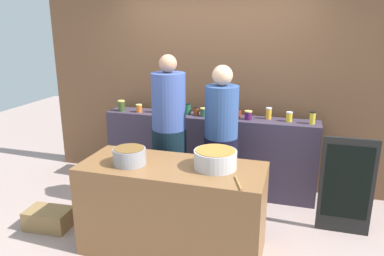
% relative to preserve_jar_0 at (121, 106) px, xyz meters
% --- Properties ---
extents(ground, '(12.00, 12.00, 0.00)m').
position_rel_preserve_jar_0_xyz_m(ground, '(1.18, -1.04, -1.07)').
color(ground, '#A89089').
extents(storefront_wall, '(4.80, 0.12, 3.00)m').
position_rel_preserve_jar_0_xyz_m(storefront_wall, '(1.18, 0.41, 0.43)').
color(storefront_wall, brown).
rests_on(storefront_wall, ground).
extents(display_shelf, '(2.70, 0.36, 1.00)m').
position_rel_preserve_jar_0_xyz_m(display_shelf, '(1.18, 0.06, -0.57)').
color(display_shelf, '#3A3043').
rests_on(display_shelf, ground).
extents(prep_table, '(1.70, 0.70, 0.87)m').
position_rel_preserve_jar_0_xyz_m(prep_table, '(1.18, -1.34, -0.63)').
color(prep_table, brown).
rests_on(prep_table, ground).
extents(preserve_jar_0, '(0.09, 0.09, 0.14)m').
position_rel_preserve_jar_0_xyz_m(preserve_jar_0, '(0.00, 0.00, 0.00)').
color(preserve_jar_0, '#364A1E').
rests_on(preserve_jar_0, display_shelf).
extents(preserve_jar_1, '(0.08, 0.08, 0.11)m').
position_rel_preserve_jar_0_xyz_m(preserve_jar_1, '(0.25, 0.00, -0.02)').
color(preserve_jar_1, '#CE6422').
rests_on(preserve_jar_1, display_shelf).
extents(preserve_jar_2, '(0.09, 0.09, 0.12)m').
position_rel_preserve_jar_0_xyz_m(preserve_jar_2, '(0.46, 0.05, -0.01)').
color(preserve_jar_2, orange).
rests_on(preserve_jar_2, display_shelf).
extents(preserve_jar_3, '(0.09, 0.09, 0.12)m').
position_rel_preserve_jar_0_xyz_m(preserve_jar_3, '(0.74, 0.05, -0.01)').
color(preserve_jar_3, olive).
rests_on(preserve_jar_3, display_shelf).
extents(preserve_jar_4, '(0.09, 0.09, 0.15)m').
position_rel_preserve_jar_0_xyz_m(preserve_jar_4, '(0.89, 0.07, 0.00)').
color(preserve_jar_4, '#20603C').
rests_on(preserve_jar_4, display_shelf).
extents(preserve_jar_5, '(0.07, 0.07, 0.11)m').
position_rel_preserve_jar_0_xyz_m(preserve_jar_5, '(1.01, 0.06, -0.02)').
color(preserve_jar_5, brown).
rests_on(preserve_jar_5, display_shelf).
extents(preserve_jar_6, '(0.09, 0.09, 0.11)m').
position_rel_preserve_jar_0_xyz_m(preserve_jar_6, '(1.12, 0.03, -0.02)').
color(preserve_jar_6, '#2D5938').
rests_on(preserve_jar_6, display_shelf).
extents(preserve_jar_7, '(0.08, 0.08, 0.12)m').
position_rel_preserve_jar_0_xyz_m(preserve_jar_7, '(1.23, 0.12, -0.01)').
color(preserve_jar_7, '#3C5530').
rests_on(preserve_jar_7, display_shelf).
extents(preserve_jar_8, '(0.08, 0.08, 0.11)m').
position_rel_preserve_jar_0_xyz_m(preserve_jar_8, '(1.37, 0.11, -0.02)').
color(preserve_jar_8, red).
rests_on(preserve_jar_8, display_shelf).
extents(preserve_jar_9, '(0.07, 0.07, 0.11)m').
position_rel_preserve_jar_0_xyz_m(preserve_jar_9, '(1.54, 0.10, -0.02)').
color(preserve_jar_9, maroon).
rests_on(preserve_jar_9, display_shelf).
extents(preserve_jar_10, '(0.09, 0.09, 0.11)m').
position_rel_preserve_jar_0_xyz_m(preserve_jar_10, '(1.68, 0.03, -0.02)').
color(preserve_jar_10, '#4F1752').
rests_on(preserve_jar_10, display_shelf).
extents(preserve_jar_11, '(0.07, 0.07, 0.14)m').
position_rel_preserve_jar_0_xyz_m(preserve_jar_11, '(1.91, 0.13, -0.00)').
color(preserve_jar_11, gold).
rests_on(preserve_jar_11, display_shelf).
extents(preserve_jar_12, '(0.07, 0.07, 0.12)m').
position_rel_preserve_jar_0_xyz_m(preserve_jar_12, '(2.15, 0.08, -0.01)').
color(preserve_jar_12, yellow).
rests_on(preserve_jar_12, display_shelf).
extents(preserve_jar_13, '(0.07, 0.07, 0.15)m').
position_rel_preserve_jar_0_xyz_m(preserve_jar_13, '(2.41, 0.04, 0.00)').
color(preserve_jar_13, gold).
rests_on(preserve_jar_13, display_shelf).
extents(cooking_pot_left, '(0.30, 0.30, 0.16)m').
position_rel_preserve_jar_0_xyz_m(cooking_pot_left, '(0.79, -1.41, -0.12)').
color(cooking_pot_left, gray).
rests_on(cooking_pot_left, prep_table).
extents(cooking_pot_center, '(0.39, 0.39, 0.17)m').
position_rel_preserve_jar_0_xyz_m(cooking_pot_center, '(1.57, -1.28, -0.11)').
color(cooking_pot_center, '#B7B7BC').
rests_on(cooking_pot_center, prep_table).
extents(wooden_spoon, '(0.10, 0.24, 0.02)m').
position_rel_preserve_jar_0_xyz_m(wooden_spoon, '(1.83, -1.56, -0.19)').
color(wooden_spoon, '#9E703D').
rests_on(wooden_spoon, prep_table).
extents(cook_with_tongs, '(0.39, 0.39, 1.81)m').
position_rel_preserve_jar_0_xyz_m(cook_with_tongs, '(0.90, -0.63, -0.25)').
color(cook_with_tongs, black).
rests_on(cook_with_tongs, ground).
extents(cook_in_cap, '(0.38, 0.38, 1.71)m').
position_rel_preserve_jar_0_xyz_m(cook_in_cap, '(1.46, -0.51, -0.30)').
color(cook_in_cap, black).
rests_on(cook_in_cap, ground).
extents(bread_crate, '(0.49, 0.32, 0.21)m').
position_rel_preserve_jar_0_xyz_m(bread_crate, '(-0.23, -1.35, -0.97)').
color(bread_crate, olive).
rests_on(bread_crate, ground).
extents(chalkboard_sign, '(0.53, 0.05, 1.04)m').
position_rel_preserve_jar_0_xyz_m(chalkboard_sign, '(2.78, -0.55, -0.55)').
color(chalkboard_sign, black).
rests_on(chalkboard_sign, ground).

